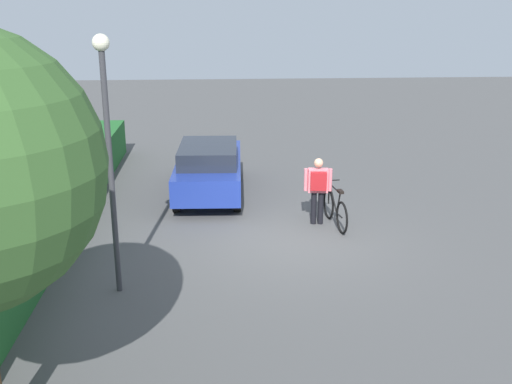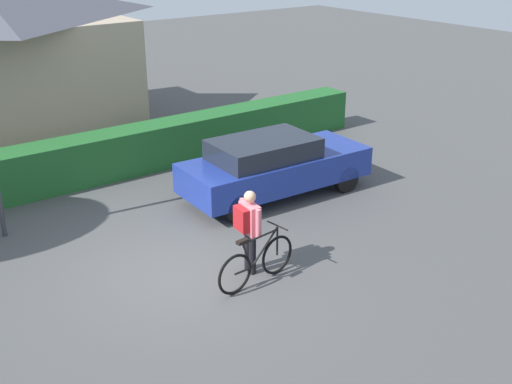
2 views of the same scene
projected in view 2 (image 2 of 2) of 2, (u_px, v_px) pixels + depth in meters
ground_plane at (184, 271)px, 11.58m from camera, size 60.00×60.00×0.00m
hedge_row at (72, 163)px, 15.20m from camera, size 17.13×0.90×1.13m
parked_car_near at (273, 165)px, 14.50m from camera, size 4.47×1.86×1.43m
bicycle at (257, 263)px, 11.04m from camera, size 1.74×0.50×0.96m
person_rider at (248, 224)px, 11.18m from camera, size 0.38×0.64×1.58m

